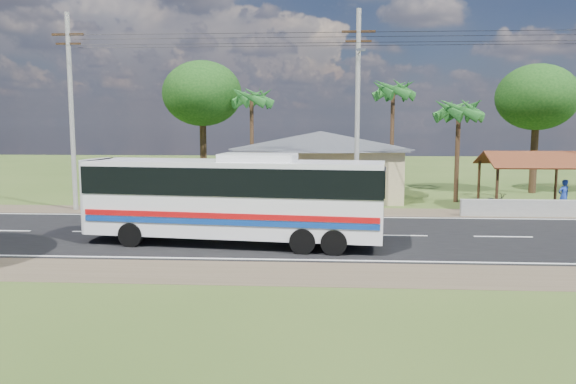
{
  "coord_description": "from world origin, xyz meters",
  "views": [
    {
      "loc": [
        1.12,
        -24.51,
        4.95
      ],
      "look_at": [
        -0.45,
        1.0,
        1.79
      ],
      "focal_mm": 35.0,
      "sensor_mm": 36.0,
      "label": 1
    }
  ],
  "objects_px": {
    "waiting_shed": "(529,162)",
    "motorcycle": "(494,202)",
    "person": "(564,196)",
    "coach_bus": "(234,193)"
  },
  "relations": [
    {
      "from": "waiting_shed",
      "to": "motorcycle",
      "type": "height_order",
      "value": "waiting_shed"
    },
    {
      "from": "motorcycle",
      "to": "person",
      "type": "bearing_deg",
      "value": -116.11
    },
    {
      "from": "coach_bus",
      "to": "motorcycle",
      "type": "relative_size",
      "value": 6.53
    },
    {
      "from": "coach_bus",
      "to": "waiting_shed",
      "type": "bearing_deg",
      "value": 41.58
    },
    {
      "from": "motorcycle",
      "to": "person",
      "type": "xyz_separation_m",
      "value": [
        3.54,
        -0.6,
        0.44
      ]
    },
    {
      "from": "motorcycle",
      "to": "coach_bus",
      "type": "bearing_deg",
      "value": 109.79
    },
    {
      "from": "waiting_shed",
      "to": "motorcycle",
      "type": "relative_size",
      "value": 2.78
    },
    {
      "from": "waiting_shed",
      "to": "motorcycle",
      "type": "xyz_separation_m",
      "value": [
        -2.15,
        -0.95,
        -2.24
      ]
    },
    {
      "from": "waiting_shed",
      "to": "person",
      "type": "xyz_separation_m",
      "value": [
        1.39,
        -1.54,
        -1.8
      ]
    },
    {
      "from": "motorcycle",
      "to": "person",
      "type": "height_order",
      "value": "person"
    }
  ]
}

